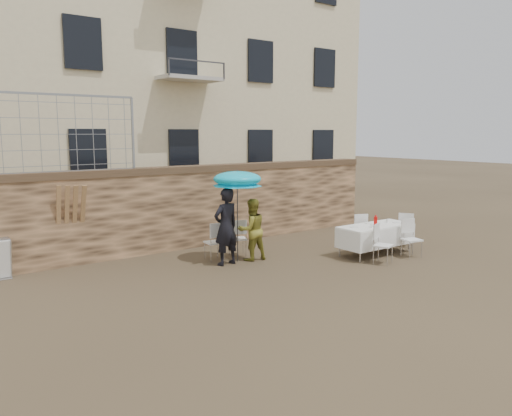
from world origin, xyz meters
TOP-DOWN VIEW (x-y plane):
  - ground at (0.00, 0.00)m, footprint 80.00×80.00m
  - stone_wall at (0.00, 5.00)m, footprint 13.00×0.50m
  - apartment_building at (0.00, 12.00)m, footprint 20.00×8.00m
  - chain_link_fence at (-3.00, 5.00)m, footprint 3.20×0.06m
  - man_suit at (-0.08, 2.75)m, footprint 0.72×0.52m
  - woman_dress at (0.67, 2.75)m, footprint 0.80×0.66m
  - umbrella at (0.32, 2.85)m, footprint 1.21×1.21m
  - couple_chair_left at (-0.08, 3.30)m, footprint 0.51×0.51m
  - couple_chair_right at (0.62, 3.30)m, footprint 0.62×0.62m
  - banquet_table at (3.62, 1.34)m, footprint 2.10×0.85m
  - soda_bottle at (3.42, 1.19)m, footprint 0.09×0.09m
  - table_chair_front_left at (3.02, 0.59)m, footprint 0.62×0.62m
  - table_chair_front_right at (4.12, 0.59)m, footprint 0.59×0.59m
  - table_chair_back at (3.82, 2.14)m, footprint 0.62×0.62m
  - table_chair_side at (5.02, 1.44)m, footprint 0.66×0.66m
  - wood_planks at (-3.08, 4.78)m, footprint 0.70×0.20m

SIDE VIEW (x-z plane):
  - ground at x=0.00m, z-range 0.00..0.00m
  - couple_chair_left at x=-0.08m, z-range 0.00..0.96m
  - couple_chair_right at x=0.62m, z-range 0.00..0.96m
  - table_chair_front_left at x=3.02m, z-range 0.00..0.96m
  - table_chair_front_right at x=4.12m, z-range 0.00..0.96m
  - table_chair_back at x=3.82m, z-range 0.00..0.96m
  - table_chair_side at x=5.02m, z-range 0.00..0.96m
  - banquet_table at x=3.62m, z-range 0.34..1.12m
  - woman_dress at x=0.67m, z-range 0.00..1.54m
  - soda_bottle at x=3.42m, z-range 0.77..1.04m
  - man_suit at x=-0.08m, z-range 0.00..1.85m
  - wood_planks at x=-3.08m, z-range 0.00..2.00m
  - stone_wall at x=0.00m, z-range 0.00..2.20m
  - umbrella at x=0.32m, z-range 0.93..3.01m
  - chain_link_fence at x=-3.00m, z-range 2.20..4.00m
  - apartment_building at x=0.00m, z-range 0.00..15.00m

